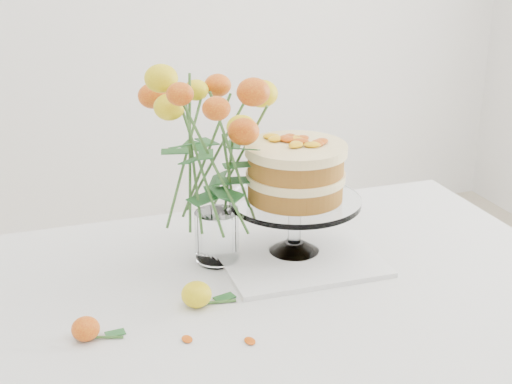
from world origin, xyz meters
TOP-DOWN VIEW (x-y plane):
  - table at (0.00, 0.00)m, footprint 1.43×0.93m
  - napkin at (0.18, 0.15)m, footprint 0.33×0.33m
  - cake_stand at (0.18, 0.15)m, footprint 0.28×0.28m
  - rose_vase at (0.01, 0.17)m, footprint 0.31×0.31m
  - loose_rose_near at (-0.07, 0.01)m, footprint 0.10×0.06m
  - loose_rose_far at (-0.28, -0.04)m, footprint 0.09×0.05m
  - stray_petal_a at (-0.12, -0.10)m, footprint 0.03×0.02m
  - stray_petal_b at (-0.02, -0.14)m, footprint 0.03×0.02m

SIDE VIEW (x-z plane):
  - table at x=0.00m, z-range 0.30..1.05m
  - stray_petal_a at x=-0.12m, z-range 0.76..0.76m
  - stray_petal_b at x=-0.02m, z-range 0.76..0.76m
  - napkin at x=0.18m, z-range 0.76..0.77m
  - loose_rose_far at x=-0.28m, z-range 0.76..0.80m
  - loose_rose_near at x=-0.07m, z-range 0.76..0.80m
  - cake_stand at x=0.18m, z-range 0.81..1.06m
  - rose_vase at x=0.01m, z-range 0.80..1.25m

